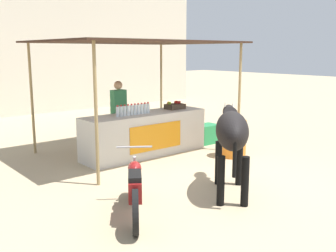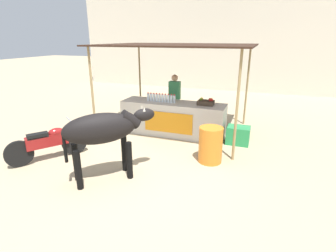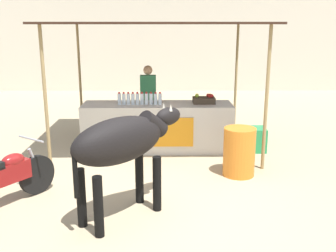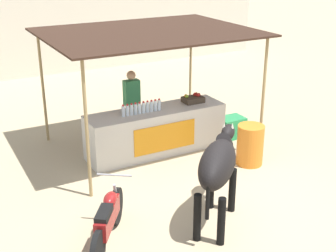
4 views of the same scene
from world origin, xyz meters
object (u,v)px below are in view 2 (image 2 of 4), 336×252
(water_barrel, at_px, (211,145))
(cow, at_px, (104,130))
(stall_counter, at_px, (173,119))
(motorcycle_parked, at_px, (48,142))
(fruit_crate, at_px, (206,102))
(cooler_box, at_px, (238,135))
(vendor_behind_counter, at_px, (175,100))

(water_barrel, xyz_separation_m, cow, (-1.81, -1.47, 0.62))
(stall_counter, distance_m, motorcycle_parked, 3.37)
(fruit_crate, bearing_deg, water_barrel, -72.96)
(cow, distance_m, motorcycle_parked, 1.86)
(fruit_crate, height_order, cooler_box, fruit_crate)
(stall_counter, xyz_separation_m, cow, (-0.40, -2.90, 0.55))
(vendor_behind_counter, height_order, water_barrel, vendor_behind_counter)
(fruit_crate, bearing_deg, vendor_behind_counter, 149.08)
(cow, bearing_deg, water_barrel, 39.15)
(fruit_crate, relative_size, cow, 0.28)
(vendor_behind_counter, relative_size, cooler_box, 2.75)
(stall_counter, height_order, cooler_box, stall_counter)
(water_barrel, distance_m, motorcycle_parked, 3.73)
(vendor_behind_counter, distance_m, cooler_box, 2.34)
(stall_counter, height_order, fruit_crate, fruit_crate)
(stall_counter, relative_size, motorcycle_parked, 1.97)
(vendor_behind_counter, height_order, cow, vendor_behind_counter)
(vendor_behind_counter, relative_size, water_barrel, 1.99)
(cooler_box, xyz_separation_m, cow, (-2.29, -2.80, 0.79))
(vendor_behind_counter, xyz_separation_m, cooler_box, (2.10, -0.85, -0.61))
(cow, bearing_deg, vendor_behind_counter, 86.94)
(cooler_box, bearing_deg, cow, -129.29)
(cooler_box, distance_m, motorcycle_parked, 4.75)
(fruit_crate, relative_size, motorcycle_parked, 0.29)
(stall_counter, relative_size, fruit_crate, 6.82)
(cow, bearing_deg, stall_counter, 82.06)
(cooler_box, distance_m, water_barrel, 1.42)
(fruit_crate, distance_m, cow, 3.25)
(fruit_crate, relative_size, water_barrel, 0.53)
(stall_counter, distance_m, vendor_behind_counter, 0.86)
(fruit_crate, bearing_deg, motorcycle_parked, -139.10)
(cooler_box, bearing_deg, vendor_behind_counter, 157.92)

